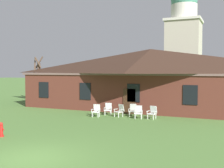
# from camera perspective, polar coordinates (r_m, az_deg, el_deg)

# --- Properties ---
(ground_plane) EXTENTS (200.00, 200.00, 0.00)m
(ground_plane) POSITION_cam_1_polar(r_m,az_deg,el_deg) (12.12, -16.56, -14.61)
(ground_plane) COLOR #517A38
(brick_building) EXTENTS (23.66, 10.40, 5.73)m
(brick_building) POSITION_cam_1_polar(r_m,az_deg,el_deg) (27.47, 7.97, 1.34)
(brick_building) COLOR brown
(brick_building) RESTS_ON ground
(dome_tower) EXTENTS (5.18, 5.18, 16.87)m
(dome_tower) POSITION_cam_1_polar(r_m,az_deg,el_deg) (42.85, 14.62, 8.09)
(dome_tower) COLOR #BCB29E
(dome_tower) RESTS_ON ground
(lawn_chair_by_porch) EXTENTS (0.73, 0.77, 0.96)m
(lawn_chair_by_porch) POSITION_cam_1_polar(r_m,az_deg,el_deg) (21.63, -3.28, -5.46)
(lawn_chair_by_porch) COLOR white
(lawn_chair_by_porch) RESTS_ON ground
(lawn_chair_near_door) EXTENTS (0.75, 0.80, 0.96)m
(lawn_chair_near_door) POSITION_cam_1_polar(r_m,az_deg,el_deg) (22.50, -0.79, -5.14)
(lawn_chair_near_door) COLOR white
(lawn_chair_near_door) RESTS_ON ground
(lawn_chair_left_end) EXTENTS (0.79, 0.84, 0.96)m
(lawn_chair_left_end) POSITION_cam_1_polar(r_m,az_deg,el_deg) (21.61, 1.59, -5.46)
(lawn_chair_left_end) COLOR silver
(lawn_chair_left_end) RESTS_ON ground
(lawn_chair_middle) EXTENTS (0.72, 0.77, 0.96)m
(lawn_chair_middle) POSITION_cam_1_polar(r_m,az_deg,el_deg) (21.93, 4.35, -5.35)
(lawn_chair_middle) COLOR silver
(lawn_chair_middle) RESTS_ON ground
(lawn_chair_right_end) EXTENTS (0.74, 0.78, 0.96)m
(lawn_chair_right_end) POSITION_cam_1_polar(r_m,az_deg,el_deg) (20.94, 5.51, -5.74)
(lawn_chair_right_end) COLOR white
(lawn_chair_right_end) RESTS_ON ground
(lawn_chair_far_side) EXTENTS (0.71, 0.74, 0.96)m
(lawn_chair_far_side) POSITION_cam_1_polar(r_m,az_deg,el_deg) (20.84, 8.37, -5.80)
(lawn_chair_far_side) COLOR white
(lawn_chair_far_side) RESTS_ON ground
(bare_tree_beside_building) EXTENTS (1.30, 1.49, 5.36)m
(bare_tree_beside_building) POSITION_cam_1_polar(r_m,az_deg,el_deg) (34.37, -14.96, 1.13)
(bare_tree_beside_building) COLOR brown
(bare_tree_beside_building) RESTS_ON ground
(fire_hydrant) EXTENTS (0.36, 0.28, 0.79)m
(fire_hydrant) POSITION_cam_1_polar(r_m,az_deg,el_deg) (16.34, -21.97, -8.80)
(fire_hydrant) COLOR red
(fire_hydrant) RESTS_ON ground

